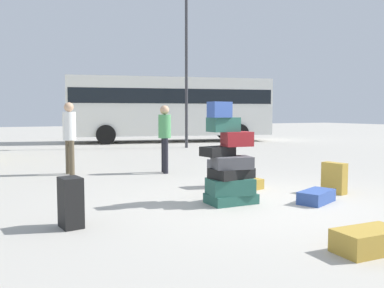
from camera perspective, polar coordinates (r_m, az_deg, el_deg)
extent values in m
plane|color=#ADA89E|center=(6.65, 9.01, -8.21)|extent=(80.00, 80.00, 0.00)
cube|color=#26594C|center=(6.55, 5.53, -7.66)|extent=(0.76, 0.50, 0.16)
cube|color=#26594C|center=(6.48, 5.42, -5.97)|extent=(0.74, 0.53, 0.25)
cube|color=black|center=(6.47, 5.59, -4.13)|extent=(0.71, 0.52, 0.16)
cube|color=#4C4C51|center=(6.41, 5.70, -2.63)|extent=(0.66, 0.49, 0.19)
cube|color=black|center=(6.47, 3.65, -1.03)|extent=(0.56, 0.42, 0.15)
cube|color=maroon|center=(6.54, 6.39, 0.71)|extent=(0.49, 0.35, 0.23)
cube|color=#26594C|center=(6.52, 4.45, 2.75)|extent=(0.48, 0.33, 0.23)
cube|color=#334F99|center=(6.38, 3.92, 4.87)|extent=(0.36, 0.26, 0.25)
cube|color=#B28C33|center=(7.72, 8.07, -5.68)|extent=(0.57, 0.40, 0.19)
cube|color=black|center=(5.36, -16.77, -7.92)|extent=(0.29, 0.36, 0.64)
cube|color=#B28C33|center=(7.71, 19.46, -4.55)|extent=(0.28, 0.46, 0.56)
cube|color=#334F99|center=(6.85, 17.17, -7.12)|extent=(0.78, 0.61, 0.20)
cube|color=#4C4C51|center=(7.89, 3.44, -4.18)|extent=(0.25, 0.36, 0.54)
cube|color=#B28C33|center=(4.69, 23.70, -12.39)|extent=(0.74, 0.41, 0.24)
cylinder|color=black|center=(9.84, -4.00, -1.56)|extent=(0.12, 0.12, 0.85)
cylinder|color=black|center=(9.62, -3.74, -1.70)|extent=(0.12, 0.12, 0.85)
cylinder|color=#4C9959|center=(9.68, -3.89, 2.51)|extent=(0.30, 0.30, 0.56)
sphere|color=tan|center=(9.68, -3.91, 4.82)|extent=(0.22, 0.22, 0.22)
cylinder|color=brown|center=(10.02, -17.11, -1.76)|extent=(0.12, 0.12, 0.81)
cylinder|color=brown|center=(9.81, -16.62, -1.87)|extent=(0.12, 0.12, 0.81)
cylinder|color=white|center=(9.86, -16.96, 2.44)|extent=(0.30, 0.30, 0.67)
sphere|color=tan|center=(9.86, -17.02, 5.02)|extent=(0.22, 0.22, 0.22)
cube|color=silver|center=(20.40, -3.05, 5.27)|extent=(10.24, 4.62, 2.80)
cube|color=black|center=(20.41, -3.06, 6.65)|extent=(10.05, 4.59, 0.70)
cylinder|color=black|center=(22.40, 4.57, 1.86)|extent=(0.93, 0.44, 0.90)
cylinder|color=black|center=(20.04, 6.73, 1.54)|extent=(0.93, 0.44, 0.90)
cylinder|color=black|center=(21.36, -12.19, 1.65)|extent=(0.93, 0.44, 0.90)
cylinder|color=black|center=(18.87, -12.08, 1.30)|extent=(0.93, 0.44, 0.90)
cylinder|color=#333338|center=(16.81, -0.80, 10.38)|extent=(0.12, 0.12, 6.38)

